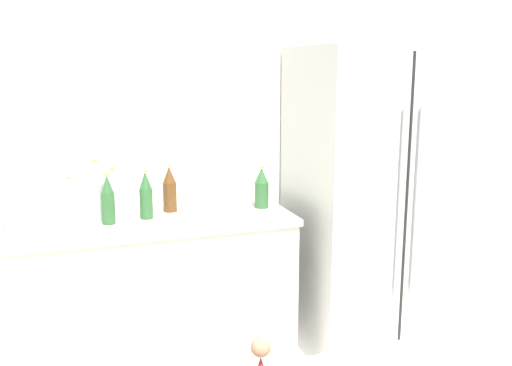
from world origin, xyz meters
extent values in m
cube|color=silver|center=(0.00, 2.73, 1.27)|extent=(8.00, 0.06, 2.55)
cube|color=white|center=(-0.53, 2.40, 0.42)|extent=(1.88, 0.60, 0.85)
cube|color=beige|center=(-0.53, 2.40, 0.86)|extent=(1.91, 0.63, 0.03)
cube|color=silver|center=(0.95, 2.32, 0.89)|extent=(0.85, 0.72, 1.77)
cube|color=black|center=(0.95, 1.96, 0.89)|extent=(0.01, 0.01, 1.70)
cylinder|color=#B2B5BA|center=(0.90, 1.94, 0.97)|extent=(0.02, 0.02, 0.97)
cylinder|color=#B2B5BA|center=(1.00, 1.94, 0.97)|extent=(0.02, 0.02, 0.97)
cylinder|color=#2D6033|center=(0.30, 2.41, 0.95)|extent=(0.08, 0.08, 0.14)
cone|color=#2D6033|center=(0.30, 2.41, 1.07)|extent=(0.08, 0.08, 0.08)
cylinder|color=gold|center=(0.30, 2.41, 1.11)|extent=(0.03, 0.03, 0.01)
cylinder|color=brown|center=(-0.20, 2.49, 0.96)|extent=(0.08, 0.08, 0.16)
cone|color=brown|center=(-0.20, 2.49, 1.08)|extent=(0.07, 0.07, 0.09)
cylinder|color=gold|center=(-0.20, 2.49, 1.13)|extent=(0.03, 0.03, 0.01)
cylinder|color=#B2B7BC|center=(-0.58, 2.42, 0.98)|extent=(0.07, 0.07, 0.20)
cone|color=#B2B7BC|center=(-0.58, 2.42, 1.14)|extent=(0.07, 0.07, 0.11)
cylinder|color=gold|center=(-0.58, 2.42, 1.20)|extent=(0.03, 0.03, 0.01)
cylinder|color=#2D6033|center=(-0.34, 2.39, 0.96)|extent=(0.07, 0.07, 0.16)
cone|color=#2D6033|center=(-0.34, 2.39, 1.08)|extent=(0.06, 0.06, 0.09)
cylinder|color=gold|center=(-0.34, 2.39, 1.13)|extent=(0.02, 0.02, 0.01)
cylinder|color=#B2B7BC|center=(-0.71, 2.42, 0.95)|extent=(0.06, 0.06, 0.15)
cone|color=#B2B7BC|center=(-0.71, 2.42, 1.07)|extent=(0.06, 0.06, 0.08)
cylinder|color=gold|center=(-0.71, 2.42, 1.11)|extent=(0.02, 0.02, 0.01)
cylinder|color=#2D6033|center=(-0.54, 2.34, 0.96)|extent=(0.07, 0.07, 0.16)
cone|color=#2D6033|center=(-0.54, 2.34, 1.09)|extent=(0.06, 0.06, 0.09)
cylinder|color=gold|center=(-0.54, 2.34, 1.13)|extent=(0.02, 0.02, 0.01)
cylinder|color=#B2B7BC|center=(-0.50, 2.43, 0.97)|extent=(0.06, 0.06, 0.17)
cone|color=#B2B7BC|center=(-0.50, 2.43, 1.10)|extent=(0.06, 0.06, 0.10)
cylinder|color=gold|center=(-0.50, 2.43, 1.15)|extent=(0.02, 0.02, 0.01)
sphere|color=#A37A5B|center=(-0.41, 0.43, 1.14)|extent=(0.04, 0.04, 0.04)
camera|label=1|loc=(-0.75, -0.52, 1.67)|focal=40.00mm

